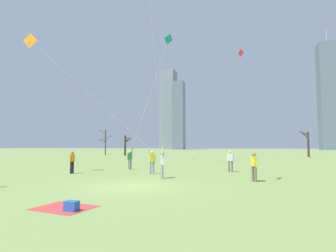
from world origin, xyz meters
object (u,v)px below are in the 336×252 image
(bystander_watching_nearby, at_px, (254,165))
(bare_tree_center, at_px, (125,145))
(picnic_spot, at_px, (68,207))
(kite_flyer_foreground_left_green, at_px, (156,86))
(bystander_far_off_by_trees, at_px, (230,160))
(bystander_strolling_midfield, at_px, (72,161))
(bare_tree_leftmost, at_px, (105,141))
(kite_flyer_foreground_right_orange, at_px, (129,138))
(bare_tree_rightmost, at_px, (308,143))
(kite_flyer_midfield_center_teal, at_px, (139,131))
(distant_kite_low_near_trees_red, at_px, (236,64))

(bystander_watching_nearby, xyz_separation_m, bare_tree_center, (-25.44, 35.55, 1.34))
(picnic_spot, bearing_deg, kite_flyer_foreground_left_green, 87.17)
(bystander_far_off_by_trees, xyz_separation_m, bare_tree_center, (-23.77, 30.26, 1.34))
(bystander_strolling_midfield, relative_size, bare_tree_leftmost, 0.29)
(bystander_strolling_midfield, height_order, bare_tree_leftmost, bare_tree_leftmost)
(kite_flyer_foreground_right_orange, bearing_deg, bystander_strolling_midfield, -165.59)
(bare_tree_center, bearing_deg, bare_tree_leftmost, 169.20)
(picnic_spot, xyz_separation_m, bare_tree_rightmost, (15.19, 46.39, 2.44))
(bystander_strolling_midfield, distance_m, picnic_spot, 11.69)
(bystander_strolling_midfield, relative_size, bystander_far_off_by_trees, 1.00)
(kite_flyer_foreground_right_orange, height_order, kite_flyer_midfield_center_teal, kite_flyer_midfield_center_teal)
(kite_flyer_midfield_center_teal, bearing_deg, kite_flyer_foreground_right_orange, -75.01)
(kite_flyer_foreground_right_orange, bearing_deg, distant_kite_low_near_trees_red, 69.92)
(bystander_watching_nearby, bearing_deg, bystander_strolling_midfield, 176.67)
(bare_tree_rightmost, bearing_deg, distant_kite_low_near_trees_red, -122.88)
(bare_tree_rightmost, bearing_deg, picnic_spot, -108.13)
(bare_tree_leftmost, bearing_deg, bystander_watching_nearby, -49.84)
(kite_flyer_foreground_left_green, height_order, bystander_strolling_midfield, kite_flyer_foreground_left_green)
(kite_flyer_foreground_left_green, relative_size, distant_kite_low_near_trees_red, 1.34)
(kite_flyer_foreground_left_green, height_order, bare_tree_rightmost, kite_flyer_foreground_left_green)
(kite_flyer_foreground_left_green, height_order, bare_tree_center, kite_flyer_foreground_left_green)
(bare_tree_leftmost, distance_m, bare_tree_center, 5.58)
(kite_flyer_midfield_center_teal, bearing_deg, bare_tree_center, 118.21)
(kite_flyer_midfield_center_teal, distance_m, bystander_watching_nearby, 11.83)
(kite_flyer_foreground_right_orange, distance_m, picnic_spot, 11.10)
(bare_tree_center, bearing_deg, kite_flyer_midfield_center_teal, -61.79)
(kite_flyer_midfield_center_teal, xyz_separation_m, bystander_strolling_midfield, (-2.80, -5.54, -2.39))
(kite_flyer_foreground_left_green, distance_m, kite_flyer_midfield_center_teal, 9.29)
(kite_flyer_foreground_right_orange, height_order, bystander_strolling_midfield, kite_flyer_foreground_right_orange)
(bare_tree_leftmost, bearing_deg, picnic_spot, -60.84)
(bystander_far_off_by_trees, bearing_deg, bare_tree_rightmost, 70.89)
(bystander_far_off_by_trees, height_order, picnic_spot, bystander_far_off_by_trees)
(kite_flyer_foreground_right_orange, bearing_deg, picnic_spot, -74.39)
(bystander_watching_nearby, height_order, bystander_far_off_by_trees, same)
(bystander_far_off_by_trees, height_order, bare_tree_rightmost, bare_tree_rightmost)
(bystander_far_off_by_trees, bearing_deg, kite_flyer_foreground_left_green, -117.57)
(distant_kite_low_near_trees_red, distance_m, bare_tree_rightmost, 23.40)
(kite_flyer_foreground_right_orange, bearing_deg, kite_flyer_foreground_left_green, -45.91)
(bystander_strolling_midfield, xyz_separation_m, bystander_watching_nearby, (12.54, -0.73, 0.00))
(kite_flyer_foreground_left_green, bearing_deg, bystander_watching_nearby, 16.95)
(kite_flyer_foreground_right_orange, xyz_separation_m, bare_tree_center, (-16.91, 33.79, -0.31))
(bystander_strolling_midfield, distance_m, bystander_far_off_by_trees, 11.79)
(picnic_spot, bearing_deg, bystander_watching_nearby, 57.02)
(distant_kite_low_near_trees_red, distance_m, bare_tree_center, 30.15)
(kite_flyer_foreground_right_orange, relative_size, bare_tree_center, 2.49)
(kite_flyer_foreground_right_orange, distance_m, bare_tree_leftmost, 41.37)
(bare_tree_center, bearing_deg, picnic_spot, -65.85)
(bystander_watching_nearby, relative_size, bystander_far_off_by_trees, 1.00)
(kite_flyer_foreground_right_orange, distance_m, bystander_strolling_midfield, 4.46)
(bystander_far_off_by_trees, xyz_separation_m, bare_tree_leftmost, (-29.20, 31.29, 2.12))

